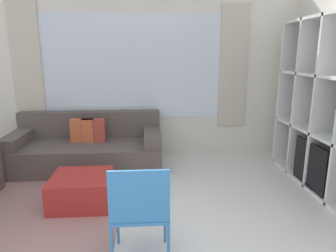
# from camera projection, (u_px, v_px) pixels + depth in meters

# --- Properties ---
(wall_back) EXTENTS (6.36, 0.11, 2.70)m
(wall_back) POSITION_uv_depth(u_px,v_px,m) (133.00, 73.00, 4.71)
(wall_back) COLOR silver
(wall_back) RESTS_ON ground_plane
(area_rug) EXTENTS (2.14, 2.32, 0.01)m
(area_rug) POSITION_uv_depth(u_px,v_px,m) (32.00, 197.00, 3.54)
(area_rug) COLOR gray
(area_rug) RESTS_ON ground_plane
(couch_main) EXTENTS (2.15, 0.93, 0.79)m
(couch_main) POSITION_uv_depth(u_px,v_px,m) (88.00, 149.00, 4.43)
(couch_main) COLOR #564C47
(couch_main) RESTS_ON ground_plane
(ottoman) EXTENTS (0.65, 0.61, 0.34)m
(ottoman) POSITION_uv_depth(u_px,v_px,m) (82.00, 190.00, 3.33)
(ottoman) COLOR #A82823
(ottoman) RESTS_ON ground_plane
(folding_chair) EXTENTS (0.44, 0.46, 0.86)m
(folding_chair) POSITION_uv_depth(u_px,v_px,m) (140.00, 207.00, 2.27)
(folding_chair) COLOR #3375B7
(folding_chair) RESTS_ON ground_plane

